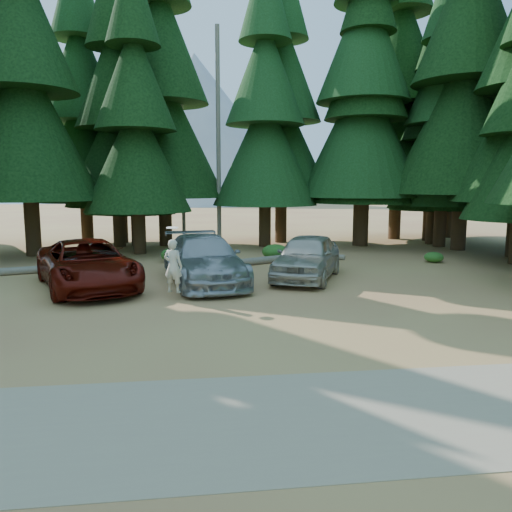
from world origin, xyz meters
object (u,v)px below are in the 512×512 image
object	(u,v)px
frisbee_player	(173,266)
log_right	(260,261)
silver_minivan_center	(204,260)
log_left	(48,269)
red_pickup	(87,264)
silver_minivan_right	(307,257)
log_mid	(313,256)

from	to	relation	value
frisbee_player	log_right	distance (m)	7.51
silver_minivan_center	log_left	distance (m)	6.95
log_left	silver_minivan_center	bearing A→B (deg)	-42.80
log_left	red_pickup	bearing A→B (deg)	-73.96
red_pickup	silver_minivan_right	size ratio (longest dim) A/B	1.20
silver_minivan_center	silver_minivan_right	size ratio (longest dim) A/B	1.19
log_left	log_right	xyz separation A→B (m)	(8.81, 1.03, 0.01)
frisbee_player	log_mid	distance (m)	10.30
silver_minivan_center	log_left	bearing A→B (deg)	144.54
log_left	log_right	size ratio (longest dim) A/B	0.84
log_right	red_pickup	bearing A→B (deg)	-172.80
red_pickup	log_left	distance (m)	4.16
silver_minivan_right	log_mid	size ratio (longest dim) A/B	1.62
frisbee_player	log_left	distance (m)	7.67
silver_minivan_center	frisbee_player	distance (m)	2.75
red_pickup	log_left	xyz separation A→B (m)	(-2.26, 3.42, -0.68)
log_right	log_left	bearing A→B (deg)	159.65
log_left	log_right	world-z (taller)	log_right
red_pickup	silver_minivan_center	world-z (taller)	silver_minivan_center
frisbee_player	silver_minivan_center	bearing A→B (deg)	-86.87
red_pickup	frisbee_player	xyz separation A→B (m)	(2.99, -2.10, 0.24)
red_pickup	silver_minivan_right	bearing A→B (deg)	-15.73
silver_minivan_right	silver_minivan_center	bearing A→B (deg)	-150.64
silver_minivan_center	log_right	world-z (taller)	silver_minivan_center
frisbee_player	silver_minivan_right	bearing A→B (deg)	-125.03
red_pickup	silver_minivan_center	size ratio (longest dim) A/B	1.01
frisbee_player	log_left	world-z (taller)	frisbee_player
silver_minivan_right	frisbee_player	world-z (taller)	frisbee_player
log_right	log_mid	bearing A→B (deg)	0.60
log_right	silver_minivan_center	bearing A→B (deg)	-149.74
red_pickup	silver_minivan_right	world-z (taller)	silver_minivan_right
red_pickup	log_mid	distance (m)	11.11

